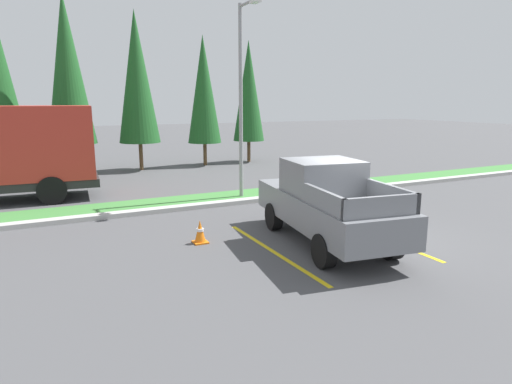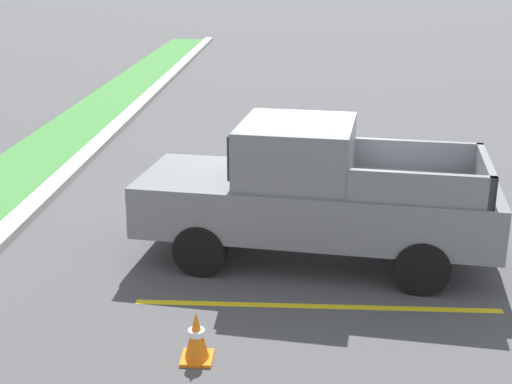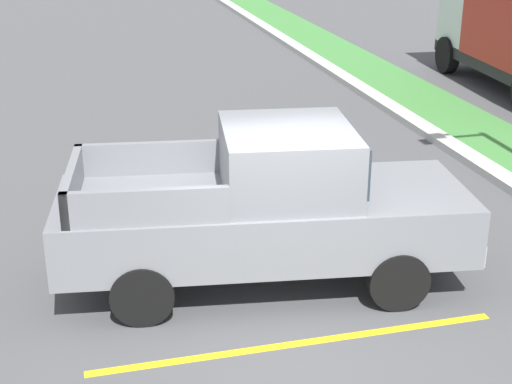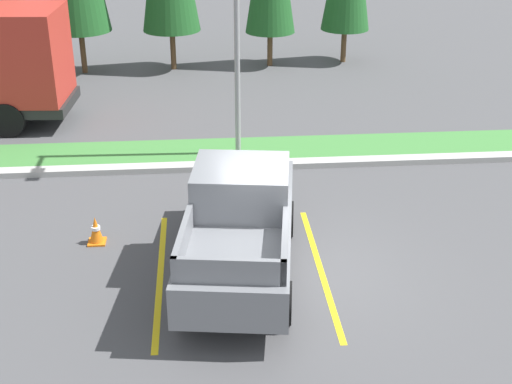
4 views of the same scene
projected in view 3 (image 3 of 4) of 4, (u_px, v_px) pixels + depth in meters
ground_plane at (285, 315)px, 9.27m from camera, size 120.00×120.00×0.00m
parking_line_near at (237, 233)px, 11.48m from camera, size 0.12×4.80×0.01m
parking_line_far at (298, 343)px, 8.69m from camera, size 0.12×4.80×0.01m
pickup_truck_main at (268, 208)px, 9.70m from camera, size 2.60×5.44×2.10m
traffic_cone at (299, 176)px, 12.91m from camera, size 0.36×0.36×0.60m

